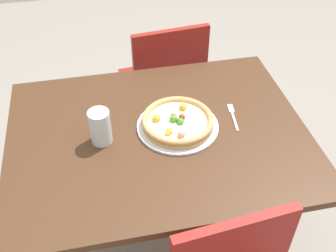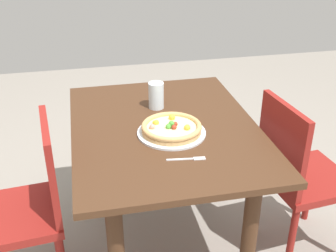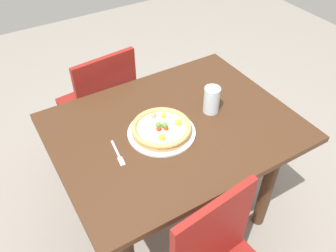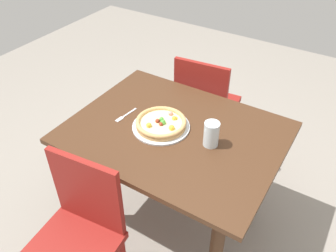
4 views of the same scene
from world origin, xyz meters
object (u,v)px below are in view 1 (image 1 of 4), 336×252
dining_table (159,157)px  plate (178,126)px  drinking_glass (100,127)px  fork (233,115)px  pizza (178,121)px  chair_far (164,85)px

dining_table → plate: plate is taller
dining_table → drinking_glass: bearing=-179.6°
fork → drinking_glass: drinking_glass is taller
fork → drinking_glass: (-0.53, -0.04, 0.07)m
drinking_glass → fork: bearing=4.5°
plate → pizza: size_ratio=1.14×
dining_table → drinking_glass: 0.29m
dining_table → fork: bearing=7.2°
plate → pizza: bearing=-164.0°
plate → fork: (0.23, 0.02, -0.00)m
chair_far → plate: size_ratio=2.77×
chair_far → plate: 0.69m
dining_table → fork: (0.31, 0.04, 0.14)m
pizza → dining_table: bearing=-168.8°
chair_far → plate: (-0.07, -0.64, 0.27)m
pizza → drinking_glass: bearing=-176.6°
plate → drinking_glass: (-0.29, -0.02, 0.06)m
dining_table → fork: fork is taller
plate → fork: 0.23m
chair_far → pizza: 0.70m
plate → pizza: pizza is taller
plate → drinking_glass: bearing=-176.6°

